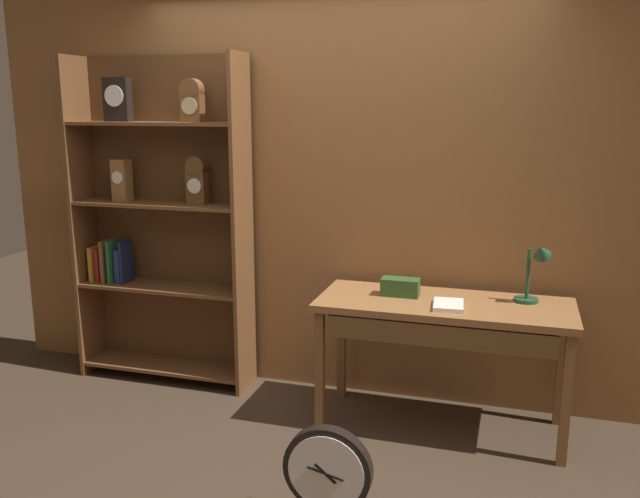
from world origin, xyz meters
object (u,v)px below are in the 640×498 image
object	(u,v)px
round_clock_large	(328,473)
desk_lamp	(535,270)
toolbox_small	(400,287)
open_repair_manual	(448,305)
workbench	(443,318)
bookshelf	(161,221)

from	to	relation	value
round_clock_large	desk_lamp	bearing A→B (deg)	53.13
toolbox_small	open_repair_manual	world-z (taller)	toolbox_small
workbench	round_clock_large	xyz separation A→B (m)	(-0.38, -1.01, -0.44)
bookshelf	desk_lamp	world-z (taller)	bookshelf
bookshelf	desk_lamp	distance (m)	2.39
round_clock_large	bookshelf	bearing A→B (deg)	140.40
bookshelf	toolbox_small	distance (m)	1.68
desk_lamp	workbench	bearing A→B (deg)	-164.59
round_clock_large	open_repair_manual	bearing A→B (deg)	66.00
workbench	open_repair_manual	bearing A→B (deg)	-67.76
toolbox_small	open_repair_manual	xyz separation A→B (m)	(0.29, -0.15, -0.04)
desk_lamp	toolbox_small	xyz separation A→B (m)	(-0.73, -0.06, -0.14)
toolbox_small	desk_lamp	bearing A→B (deg)	4.44
bookshelf	open_repair_manual	distance (m)	1.99
desk_lamp	round_clock_large	xyz separation A→B (m)	(-0.86, -1.14, -0.73)
toolbox_small	round_clock_large	xyz separation A→B (m)	(-0.12, -1.09, -0.59)
workbench	round_clock_large	size ratio (longest dim) A/B	3.16
bookshelf	workbench	bearing A→B (deg)	-7.38
bookshelf	round_clock_large	bearing A→B (deg)	-39.60
desk_lamp	toolbox_small	bearing A→B (deg)	-175.56
open_repair_manual	toolbox_small	bearing A→B (deg)	147.70
workbench	round_clock_large	bearing A→B (deg)	-110.75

